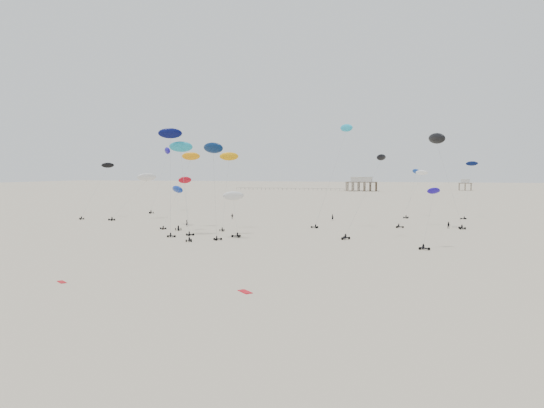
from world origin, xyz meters
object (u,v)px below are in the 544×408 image
(rig_0, at_px, (228,167))
(spectator_0, at_px, (187,226))
(pavilion_main, at_px, (362,185))
(rig_9, at_px, (100,180))
(rig_4, at_px, (178,197))
(pavilion_small, at_px, (465,186))

(rig_0, xyz_separation_m, spectator_0, (-12.01, 1.99, -15.13))
(pavilion_main, xyz_separation_m, rig_9, (-52.18, -231.90, 7.23))
(rig_0, height_order, rig_9, rig_0)
(rig_9, bearing_deg, rig_4, -88.61)
(rig_0, height_order, rig_4, rig_0)
(pavilion_main, bearing_deg, spectator_0, -93.87)
(pavilion_main, relative_size, rig_4, 1.35)
(pavilion_main, height_order, rig_4, rig_4)
(pavilion_small, distance_m, rig_0, 289.49)
(pavilion_main, relative_size, pavilion_small, 2.33)
(pavilion_main, xyz_separation_m, spectator_0, (-16.73, -247.45, -4.22))
(rig_0, bearing_deg, pavilion_small, -135.23)
(pavilion_main, relative_size, rig_9, 1.18)
(pavilion_small, distance_m, rig_4, 291.85)
(rig_0, bearing_deg, pavilion_main, -121.35)
(pavilion_small, bearing_deg, pavilion_main, -156.80)
(rig_4, relative_size, spectator_0, 8.21)
(rig_9, relative_size, spectator_0, 9.42)
(rig_9, distance_m, spectator_0, 40.37)
(pavilion_main, relative_size, rig_0, 1.11)
(rig_9, bearing_deg, pavilion_small, 2.15)
(rig_9, height_order, spectator_0, rig_9)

